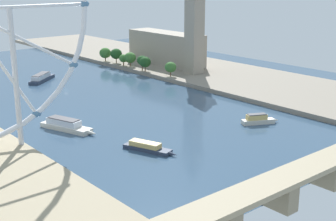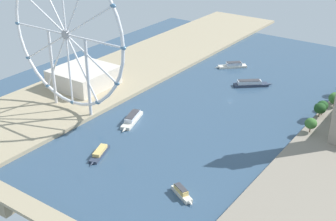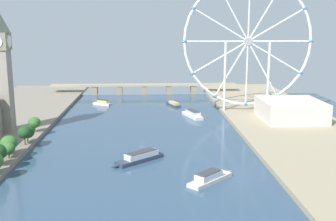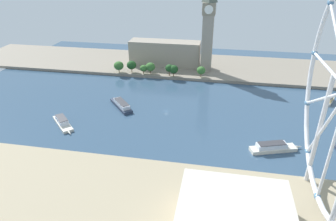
{
  "view_description": "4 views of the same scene",
  "coord_description": "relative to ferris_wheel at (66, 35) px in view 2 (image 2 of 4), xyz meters",
  "views": [
    {
      "loc": [
        155.85,
        297.07,
        78.72
      ],
      "look_at": [
        -7.41,
        103.08,
        6.14
      ],
      "focal_mm": 50.88,
      "sensor_mm": 36.0,
      "label": 1
    },
    {
      "loc": [
        -165.41,
        327.32,
        165.53
      ],
      "look_at": [
        9.33,
        79.93,
        19.06
      ],
      "focal_mm": 49.32,
      "sensor_mm": 36.0,
      "label": 2
    },
    {
      "loc": [
        5.51,
        -275.69,
        80.02
      ],
      "look_at": [
        21.52,
        69.12,
        8.33
      ],
      "focal_mm": 44.38,
      "sensor_mm": 36.0,
      "label": 3
    },
    {
      "loc": [
        218.89,
        42.02,
        114.21
      ],
      "look_at": [
        20.63,
        5.43,
        11.39
      ],
      "focal_mm": 32.13,
      "sensor_mm": 36.0,
      "label": 4
    }
  ],
  "objects": [
    {
      "name": "tour_boat_1",
      "position": [
        -94.41,
        -133.43,
        -62.19
      ],
      "size": [
        31.34,
        27.88,
        5.95
      ],
      "rotation": [
        0.0,
        0.0,
        3.85
      ],
      "color": "#2D384C",
      "rests_on": "ground_plane"
    },
    {
      "name": "tour_boat_3",
      "position": [
        -64.23,
        38.08,
        -62.97
      ],
      "size": [
        13.59,
        27.4,
        4.16
      ],
      "rotation": [
        0.0,
        0.0,
        1.92
      ],
      "color": "#2D384C",
      "rests_on": "ground_plane"
    },
    {
      "name": "ground_plane",
      "position": [
        -94.07,
        -94.39,
        -64.7
      ],
      "size": [
        404.25,
        404.25,
        0.0
      ],
      "primitive_type": "plane",
      "color": "#334C66"
    },
    {
      "name": "tour_boat_4",
      "position": [
        -136.37,
        44.27,
        -62.42
      ],
      "size": [
        20.78,
        12.78,
        5.65
      ],
      "rotation": [
        0.0,
        0.0,
        2.68
      ],
      "color": "beige",
      "rests_on": "ground_plane"
    },
    {
      "name": "tour_boat_2",
      "position": [
        -57.35,
        -167.92,
        -62.46
      ],
      "size": [
        27.66,
        26.86,
        5.66
      ],
      "rotation": [
        0.0,
        0.0,
        0.77
      ],
      "color": "beige",
      "rests_on": "ground_plane"
    },
    {
      "name": "riverbank_right",
      "position": [
        23.05,
        -94.39,
        -63.2
      ],
      "size": [
        90.0,
        520.0,
        3.0
      ],
      "primitive_type": "cube",
      "color": "tan",
      "rests_on": "ground_plane"
    },
    {
      "name": "river_bridge",
      "position": [
        -94.07,
        112.43,
        -56.28
      ],
      "size": [
        216.25,
        12.68,
        11.59
      ],
      "color": "tan",
      "rests_on": "ground_plane"
    },
    {
      "name": "ferris_wheel",
      "position": [
        0.0,
        0.0,
        0.0
      ],
      "size": [
        118.48,
        3.2,
        120.75
      ],
      "color": "silver",
      "rests_on": "riverbank_right"
    },
    {
      "name": "tour_boat_0",
      "position": [
        -50.49,
        -14.03,
        -62.19
      ],
      "size": [
        16.69,
        35.69,
        6.09
      ],
      "rotation": [
        0.0,
        0.0,
        1.89
      ],
      "color": "beige",
      "rests_on": "ground_plane"
    },
    {
      "name": "riverside_hall",
      "position": [
        27.6,
        -41.14,
        -53.55
      ],
      "size": [
        48.21,
        50.08,
        16.3
      ],
      "primitive_type": "cube",
      "color": "beige",
      "rests_on": "riverbank_right"
    },
    {
      "name": "tree_row_embankment",
      "position": [
        -171.13,
        -124.6,
        -54.18
      ],
      "size": [
        13.37,
        98.17,
        12.79
      ],
      "color": "#513823",
      "rests_on": "riverbank_left"
    }
  ]
}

